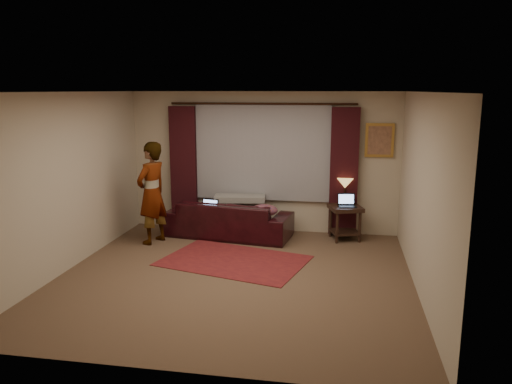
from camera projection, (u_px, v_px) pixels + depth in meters
floor at (235, 277)px, 7.15m from camera, size 5.00×5.00×0.01m
ceiling at (233, 92)px, 6.62m from camera, size 5.00×5.00×0.02m
wall_back at (263, 162)px, 9.30m from camera, size 5.00×0.02×2.60m
wall_front at (174, 241)px, 4.47m from camera, size 5.00×0.02×2.60m
wall_left at (67, 182)px, 7.31m from camera, size 0.02×5.00×2.60m
wall_right at (422, 194)px, 6.46m from camera, size 0.02×5.00×2.60m
sheer_curtain at (262, 152)px, 9.20m from camera, size 2.50×0.05×1.80m
drape_left at (184, 167)px, 9.47m from camera, size 0.50×0.14×2.30m
drape_right at (344, 172)px, 8.96m from camera, size 0.50×0.14×2.30m
curtain_rod at (262, 104)px, 8.97m from camera, size 0.04×0.04×3.40m
picture_frame at (380, 140)px, 8.82m from camera, size 0.50×0.04×0.60m
sofa at (229, 212)px, 9.04m from camera, size 2.35×1.25×0.90m
throw_blanket at (240, 185)px, 9.11m from camera, size 0.96×0.49×0.11m
clothing_pile at (264, 211)px, 8.71m from camera, size 0.49×0.38×0.20m
laptop_sofa at (207, 207)px, 8.94m from camera, size 0.38×0.40×0.23m
area_rug at (234, 261)px, 7.80m from camera, size 2.45×1.94×0.01m
end_table at (345, 223)px, 8.86m from camera, size 0.67×0.67×0.61m
tiffany_lamp at (345, 191)px, 8.92m from camera, size 0.40×0.40×0.46m
laptop_table at (347, 201)px, 8.72m from camera, size 0.35×0.38×0.22m
person at (152, 193)px, 8.57m from camera, size 0.67×0.67×1.77m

